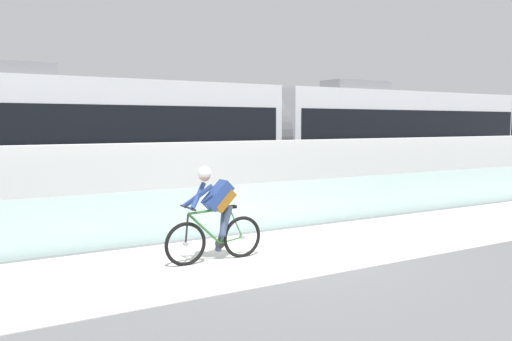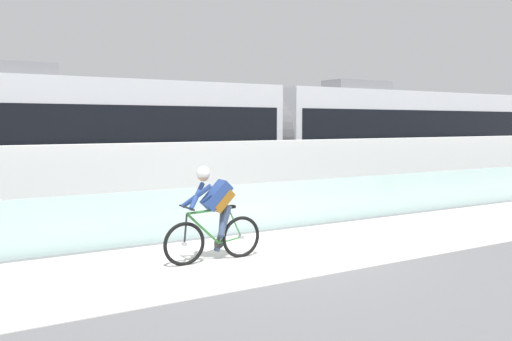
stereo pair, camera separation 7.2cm
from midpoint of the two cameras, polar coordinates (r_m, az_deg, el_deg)
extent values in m
plane|color=slate|center=(9.62, 1.67, -8.79)|extent=(200.00, 200.00, 0.00)
cube|color=silver|center=(9.62, 1.67, -8.75)|extent=(32.00, 3.20, 0.01)
cube|color=silver|center=(11.09, -3.51, -4.25)|extent=(32.00, 0.05, 1.02)
cube|color=white|center=(12.64, -7.30, -1.21)|extent=(32.00, 0.36, 1.86)
cube|color=#595654|center=(15.05, -11.08, -3.82)|extent=(32.00, 0.08, 0.01)
cube|color=#595654|center=(16.39, -12.80, -3.13)|extent=(32.00, 0.08, 0.01)
cube|color=silver|center=(15.12, -17.80, 3.29)|extent=(11.00, 2.50, 3.10)
cube|color=black|center=(15.11, -17.83, 4.62)|extent=(10.56, 2.54, 1.04)
cube|color=#19599E|center=(15.22, -17.66, -1.87)|extent=(10.78, 2.53, 0.28)
cube|color=slate|center=(14.84, -25.55, 9.70)|extent=(2.40, 1.10, 0.36)
cube|color=#232326|center=(16.40, -5.59, -1.77)|extent=(1.40, 1.88, 0.20)
cylinder|color=black|center=(15.77, -4.47, -2.25)|extent=(0.60, 0.10, 0.60)
cylinder|color=black|center=(17.05, -6.63, -1.72)|extent=(0.60, 0.10, 0.60)
cube|color=silver|center=(20.99, 14.48, 3.80)|extent=(11.00, 2.50, 3.10)
cube|color=black|center=(20.99, 14.50, 4.75)|extent=(10.56, 2.54, 1.04)
cube|color=#19599E|center=(21.06, 14.40, 0.07)|extent=(10.78, 2.53, 0.28)
cube|color=slate|center=(19.67, 10.50, 8.84)|extent=(2.40, 1.10, 0.36)
cube|color=#232326|center=(18.74, 6.81, -0.93)|extent=(1.40, 1.88, 0.20)
cylinder|color=black|center=(18.19, 8.20, -1.31)|extent=(0.60, 0.10, 0.60)
cylinder|color=black|center=(19.32, 5.51, -0.92)|extent=(0.60, 0.10, 0.60)
cube|color=#232326|center=(23.71, 20.37, 0.04)|extent=(1.40, 1.88, 0.20)
cylinder|color=black|center=(23.27, 21.75, -0.24)|extent=(0.60, 0.10, 0.60)
cylinder|color=black|center=(24.16, 19.04, 0.03)|extent=(0.60, 0.10, 0.60)
cube|color=black|center=(25.17, 23.23, 3.73)|extent=(0.16, 2.54, 2.94)
cylinder|color=#59595B|center=(17.36, 1.03, 3.73)|extent=(0.60, 2.30, 2.30)
torus|color=black|center=(8.76, -7.77, -7.80)|extent=(0.72, 0.06, 0.72)
cylinder|color=#99999E|center=(8.76, -7.77, -7.80)|extent=(0.07, 0.10, 0.07)
torus|color=black|center=(9.22, -1.72, -7.11)|extent=(0.72, 0.06, 0.72)
cylinder|color=#99999E|center=(9.22, -1.72, -7.11)|extent=(0.07, 0.10, 0.07)
cylinder|color=#337233|center=(8.86, -5.77, -6.22)|extent=(0.60, 0.04, 0.58)
cylinder|color=#337233|center=(9.02, -3.59, -5.90)|extent=(0.22, 0.04, 0.59)
cylinder|color=#337233|center=(8.84, -5.25, -4.32)|extent=(0.76, 0.04, 0.07)
cylinder|color=#337233|center=(9.13, -2.89, -7.43)|extent=(0.43, 0.03, 0.09)
cylinder|color=#337233|center=(9.11, -2.40, -5.59)|extent=(0.27, 0.02, 0.53)
cylinder|color=black|center=(8.72, -7.63, -6.21)|extent=(0.08, 0.03, 0.49)
cube|color=black|center=(9.00, -3.09, -3.91)|extent=(0.24, 0.10, 0.05)
cylinder|color=black|center=(8.67, -7.51, -3.96)|extent=(0.03, 0.58, 0.03)
cylinder|color=#262628|center=(9.04, -4.09, -7.76)|extent=(0.18, 0.02, 0.18)
cube|color=navy|center=(8.87, -4.35, -2.65)|extent=(0.50, 0.28, 0.51)
cube|color=#8C5919|center=(8.93, -3.81, -3.19)|extent=(0.38, 0.30, 0.38)
sphere|color=tan|center=(8.73, -5.77, -0.51)|extent=(0.20, 0.20, 0.20)
sphere|color=silver|center=(8.73, -5.77, -0.28)|extent=(0.23, 0.23, 0.23)
cylinder|color=navy|center=(8.72, -6.45, -2.74)|extent=(0.44, 0.41, 0.41)
cylinder|color=navy|center=(8.72, -6.45, -2.74)|extent=(0.44, 0.41, 0.41)
cylinder|color=#384766|center=(9.02, -3.70, -6.20)|extent=(0.29, 0.33, 0.80)
cylinder|color=#384766|center=(8.99, -3.70, -5.32)|extent=(0.29, 0.33, 0.54)
camera|label=1|loc=(0.04, -90.17, -0.02)|focal=37.46mm
camera|label=2|loc=(0.04, 89.83, 0.02)|focal=37.46mm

